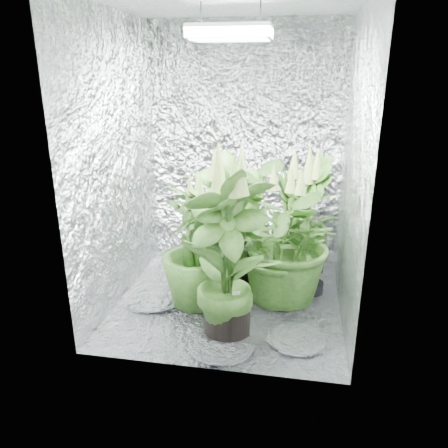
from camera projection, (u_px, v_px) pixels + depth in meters
The scene contains 12 objects.
ground at pixel (229, 300), 3.24m from camera, with size 1.60×1.60×0.00m, color white.
walls at pixel (230, 167), 2.91m from camera, with size 1.62×1.62×2.00m.
ceiling at pixel (230, 0), 2.57m from camera, with size 1.60×1.60×0.01m, color white.
grow_lamp at pixel (230, 33), 2.63m from camera, with size 0.50×0.30×0.22m.
plant_a at pixel (220, 227), 3.46m from camera, with size 0.79×0.79×0.93m.
plant_b at pixel (233, 228), 3.16m from camera, with size 0.77×0.77×1.14m.
plant_c at pixel (300, 221), 3.42m from camera, with size 0.60×0.60×1.09m.
plant_d at pixel (196, 248), 3.03m from camera, with size 0.70×0.70×0.98m.
plant_e at pixel (284, 240), 3.03m from camera, with size 1.13×1.13×1.05m.
plant_f at pixel (227, 256), 2.62m from camera, with size 0.81×0.81×1.20m.
circulation_fan at pixel (309, 272), 3.30m from camera, with size 0.17×0.35×0.40m.
plant_label at pixel (236, 297), 2.67m from camera, with size 0.05×0.01×0.08m, color white.
Camera 1 is at (0.46, -2.83, 1.61)m, focal length 35.00 mm.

